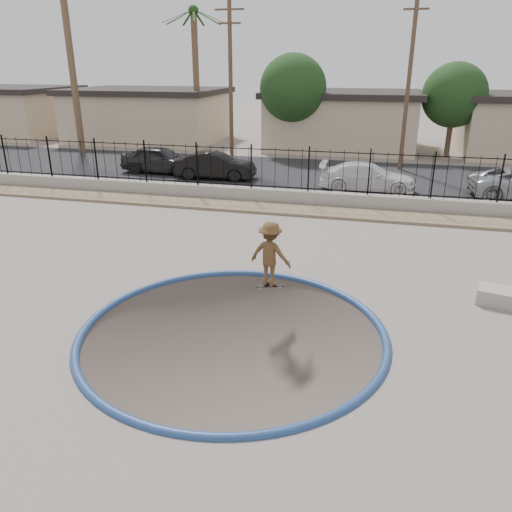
{
  "coord_description": "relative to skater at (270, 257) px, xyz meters",
  "views": [
    {
      "loc": [
        2.93,
        -10.51,
        5.74
      ],
      "look_at": [
        -0.21,
        2.0,
        0.73
      ],
      "focal_mm": 35.0,
      "sensor_mm": 36.0,
      "label": 1
    }
  ],
  "objects": [
    {
      "name": "house_center",
      "position": [
        -0.28,
        24.9,
        1.09
      ],
      "size": [
        10.6,
        8.6,
        3.9
      ],
      "color": "tan",
      "rests_on": "ground"
    },
    {
      "name": "street_tree_mid",
      "position": [
        6.72,
        22.4,
        2.95
      ],
      "size": [
        3.96,
        3.96,
        5.83
      ],
      "color": "#473323",
      "rests_on": "ground"
    },
    {
      "name": "car_a",
      "position": [
        -9.16,
        13.26,
        -0.12
      ],
      "size": [
        4.35,
        1.87,
        1.46
      ],
      "primitive_type": "imported",
      "rotation": [
        0.0,
        0.0,
        1.54
      ],
      "color": "black",
      "rests_on": "street"
    },
    {
      "name": "car_c",
      "position": [
        2.09,
        11.8,
        -0.2
      ],
      "size": [
        4.53,
        1.94,
        1.3
      ],
      "primitive_type": "imported",
      "rotation": [
        0.0,
        0.0,
        1.6
      ],
      "color": "silver",
      "rests_on": "street"
    },
    {
      "name": "concrete_ledge",
      "position": [
        6.14,
        0.4,
        -0.68
      ],
      "size": [
        1.72,
        1.05,
        0.4
      ],
      "primitive_type": "cube",
      "rotation": [
        0.0,
        0.0,
        -0.24
      ],
      "color": "#A2968F",
      "rests_on": "ground"
    },
    {
      "name": "coping_ring",
      "position": [
        -0.28,
        -2.6,
        -0.88
      ],
      "size": [
        7.04,
        7.04,
        0.2
      ],
      "primitive_type": "torus",
      "color": "navy",
      "rests_on": "ground"
    },
    {
      "name": "skater",
      "position": [
        0.0,
        0.0,
        0.0
      ],
      "size": [
        1.26,
        0.88,
        1.77
      ],
      "primitive_type": "imported",
      "rotation": [
        0.0,
        0.0,
        2.93
      ],
      "color": "brown",
      "rests_on": "ground"
    },
    {
      "name": "skateboard",
      "position": [
        0.0,
        0.0,
        -0.83
      ],
      "size": [
        0.81,
        0.43,
        0.07
      ],
      "rotation": [
        0.0,
        0.0,
        0.31
      ],
      "color": "black",
      "rests_on": "ground"
    },
    {
      "name": "ground",
      "position": [
        -0.28,
        10.4,
        -1.98
      ],
      "size": [
        120.0,
        120.0,
        2.2
      ],
      "primitive_type": "cube",
      "color": "slate",
      "rests_on": "ground"
    },
    {
      "name": "palm_mid",
      "position": [
        -10.28,
        22.4,
        5.8
      ],
      "size": [
        2.3,
        2.3,
        9.3
      ],
      "color": "brown",
      "rests_on": "ground"
    },
    {
      "name": "retaining_wall",
      "position": [
        -0.28,
        8.7,
        -0.58
      ],
      "size": [
        42.0,
        0.45,
        0.6
      ],
      "primitive_type": "cube",
      "color": "gray",
      "rests_on": "ground"
    },
    {
      "name": "bowl_pit",
      "position": [
        -0.28,
        -2.6,
        -0.88
      ],
      "size": [
        6.84,
        6.84,
        1.8
      ],
      "primitive_type": null,
      "color": "#473C36",
      "rests_on": "ground"
    },
    {
      "name": "palm_left",
      "position": [
        -17.28,
        18.4,
        7.07
      ],
      "size": [
        2.3,
        2.3,
        11.3
      ],
      "color": "brown",
      "rests_on": "ground"
    },
    {
      "name": "house_west",
      "position": [
        -15.28,
        24.9,
        1.09
      ],
      "size": [
        11.6,
        8.6,
        3.9
      ],
      "color": "tan",
      "rests_on": "ground"
    },
    {
      "name": "street_tree_left",
      "position": [
        -3.28,
        21.4,
        3.3
      ],
      "size": [
        4.32,
        4.32,
        6.36
      ],
      "color": "#473323",
      "rests_on": "ground"
    },
    {
      "name": "utility_pole_mid",
      "position": [
        3.72,
        17.4,
        4.07
      ],
      "size": [
        1.7,
        0.24,
        9.5
      ],
      "color": "#473323",
      "rests_on": "ground"
    },
    {
      "name": "rock_strip",
      "position": [
        -0.28,
        7.6,
        -0.83
      ],
      "size": [
        42.0,
        1.6,
        0.11
      ],
      "primitive_type": "cube",
      "color": "#917D5F",
      "rests_on": "ground"
    },
    {
      "name": "car_b",
      "position": [
        -5.73,
        12.54,
        -0.16
      ],
      "size": [
        4.22,
        1.66,
        1.37
      ],
      "primitive_type": "imported",
      "rotation": [
        0.0,
        0.0,
        1.62
      ],
      "color": "black",
      "rests_on": "street"
    },
    {
      "name": "fence",
      "position": [
        -0.28,
        8.7,
        0.62
      ],
      "size": [
        40.0,
        0.04,
        1.8
      ],
      "color": "black",
      "rests_on": "retaining_wall"
    },
    {
      "name": "utility_pole_left",
      "position": [
        -6.28,
        17.4,
        3.82
      ],
      "size": [
        1.7,
        0.24,
        9.0
      ],
      "color": "#473323",
      "rests_on": "ground"
    },
    {
      "name": "house_west_far",
      "position": [
        -28.28,
        24.9,
        1.09
      ],
      "size": [
        10.6,
        8.6,
        3.9
      ],
      "color": "tan",
      "rests_on": "ground"
    },
    {
      "name": "street",
      "position": [
        -0.28,
        15.4,
        -0.87
      ],
      "size": [
        90.0,
        8.0,
        0.04
      ],
      "primitive_type": "cube",
      "color": "black",
      "rests_on": "ground"
    }
  ]
}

